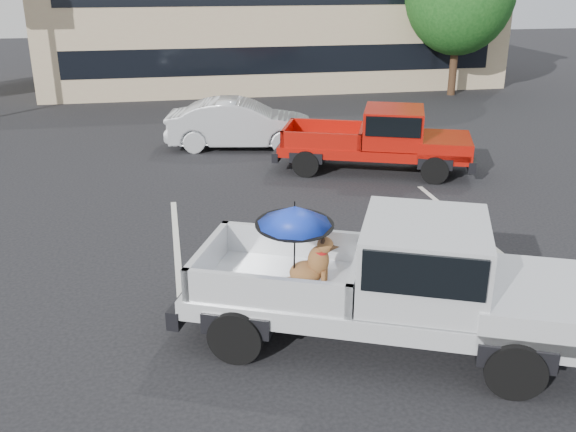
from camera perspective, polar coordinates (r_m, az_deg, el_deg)
name	(u,v)px	position (r m, az deg, el deg)	size (l,w,h in m)	color
ground	(354,278)	(11.26, 5.93, -5.46)	(90.00, 90.00, 0.00)	black
stripe_left	(177,245)	(12.65, -9.87, -2.57)	(0.12, 5.00, 0.01)	silver
stripe_right	(464,223)	(14.02, 15.41, -0.65)	(0.12, 5.00, 0.01)	silver
motel_building	(270,11)	(31.07, -1.65, 17.74)	(20.40, 8.40, 6.30)	tan
silver_pickup	(405,277)	(9.02, 10.36, -5.33)	(6.00, 4.06, 2.06)	black
red_pickup	(387,137)	(17.02, 8.79, 6.93)	(5.41, 3.48, 1.69)	black
silver_sedan	(241,124)	(19.29, -4.23, 8.17)	(1.52, 4.36, 1.44)	silver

